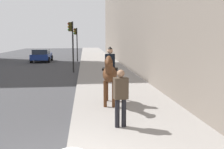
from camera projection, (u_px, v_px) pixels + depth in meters
name	position (u px, v px, depth m)	size (l,w,h in m)	color
mounted_horse_near	(110.00, 73.00, 9.43)	(2.15, 0.78, 2.27)	#4C2B16
pedestrian_greeting	(121.00, 94.00, 7.03)	(0.31, 0.43, 1.70)	black
car_mid_lane	(42.00, 55.00, 27.64)	(3.87, 2.11, 1.44)	navy
traffic_light_near_curb	(72.00, 39.00, 18.83)	(0.20, 0.44, 3.95)	black
traffic_light_far_curb	(76.00, 39.00, 27.81)	(0.20, 0.44, 3.82)	black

